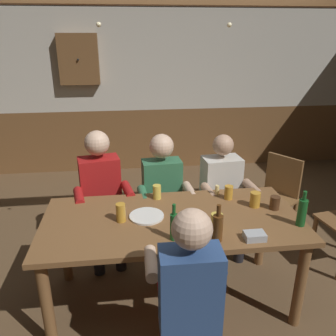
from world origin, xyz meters
name	(u,v)px	position (x,y,z in m)	size (l,w,h in m)	color
ground_plane	(171,291)	(0.00, 0.00, 0.00)	(8.14, 8.14, 0.00)	brown
back_wall_upper	(145,61)	(0.00, 3.00, 1.69)	(6.78, 0.12, 1.45)	beige
back_wall_wainscot	(147,139)	(0.00, 3.00, 0.48)	(6.78, 0.12, 0.96)	brown
dining_table	(172,229)	(0.00, -0.08, 0.67)	(1.95, 0.90, 0.77)	brown
person_0	(102,192)	(-0.57, 0.60, 0.70)	(0.55, 0.57, 1.26)	#AD1919
person_1	(163,191)	(0.01, 0.60, 0.67)	(0.53, 0.52, 1.21)	#33724C
person_2	(223,190)	(0.59, 0.60, 0.66)	(0.53, 0.56, 1.19)	silver
person_3	(187,288)	(0.00, -0.75, 0.68)	(0.49, 0.53, 1.24)	#2D4C84
chair_empty_near_left	(275,195)	(1.22, 0.77, 0.48)	(0.61, 0.61, 0.88)	brown
table_candle	(217,190)	(0.44, 0.28, 0.81)	(0.04, 0.04, 0.08)	#F9E08C
condiment_caddy	(255,236)	(0.51, -0.43, 0.79)	(0.14, 0.10, 0.05)	#B2B7BC
plate_0	(147,216)	(-0.19, -0.04, 0.78)	(0.26, 0.26, 0.01)	white
bottle_0	(174,226)	(-0.03, -0.36, 0.87)	(0.05, 0.05, 0.27)	#195923
bottle_1	(302,212)	(0.91, -0.29, 0.88)	(0.06, 0.06, 0.27)	#195923
bottle_2	(218,227)	(0.26, -0.41, 0.87)	(0.07, 0.07, 0.27)	#593314
pint_glass_0	(157,192)	(-0.08, 0.26, 0.83)	(0.07, 0.07, 0.12)	#E5C64C
pint_glass_1	(121,213)	(-0.38, -0.08, 0.84)	(0.07, 0.07, 0.14)	gold
pint_glass_2	(229,192)	(0.51, 0.18, 0.83)	(0.07, 0.07, 0.12)	gold
pint_glass_3	(217,220)	(0.30, -0.24, 0.82)	(0.08, 0.08, 0.10)	#E5C64C
pint_glass_4	(255,200)	(0.68, 0.02, 0.83)	(0.08, 0.08, 0.12)	gold
pint_glass_5	(275,203)	(0.82, -0.04, 0.82)	(0.08, 0.08, 0.11)	#4C2D19
wall_dart_cabinet	(79,59)	(-0.95, 2.87, 1.73)	(0.56, 0.15, 0.70)	brown
string_lights	(165,19)	(0.00, 0.33, 2.17)	(4.78, 0.04, 0.13)	#F9EAB2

